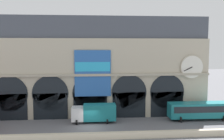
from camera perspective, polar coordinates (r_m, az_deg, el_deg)
name	(u,v)px	position (r m, az deg, el deg)	size (l,w,h in m)	color
ground_plane	(90,127)	(39.51, -5.28, -13.54)	(200.00, 200.00, 0.00)	slate
quay_parapet_wall	(90,136)	(34.56, -5.40, -15.53)	(90.00, 0.70, 0.95)	beige
station_building	(90,69)	(44.57, -5.21, 0.33)	(43.85, 4.42, 18.52)	#B2A891
box_truck_center	(94,113)	(41.50, -4.24, -10.15)	(7.50, 2.91, 3.12)	white
bus_east	(199,110)	(45.52, 20.22, -8.97)	(11.00, 3.25, 3.10)	#19727A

